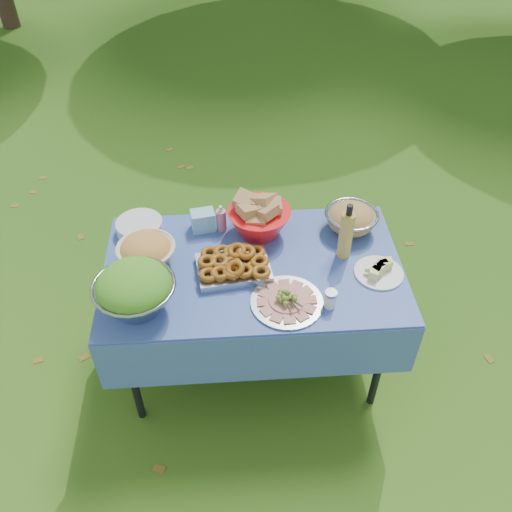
{
  "coord_description": "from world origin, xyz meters",
  "views": [
    {
      "loc": [
        -0.12,
        -1.91,
        2.6
      ],
      "look_at": [
        0.01,
        0.0,
        0.83
      ],
      "focal_mm": 38.0,
      "sensor_mm": 36.0,
      "label": 1
    }
  ],
  "objects_px": {
    "charcuterie_platter": "(287,297)",
    "plate_stack": "(140,227)",
    "pasta_bowl_steel": "(351,218)",
    "oil_bottle": "(346,231)",
    "bread_bowl": "(259,216)",
    "salad_bowl": "(134,290)",
    "picnic_table": "(253,317)"
  },
  "relations": [
    {
      "from": "pasta_bowl_steel",
      "to": "bread_bowl",
      "type": "bearing_deg",
      "value": 179.14
    },
    {
      "from": "oil_bottle",
      "to": "bread_bowl",
      "type": "bearing_deg",
      "value": 153.41
    },
    {
      "from": "plate_stack",
      "to": "pasta_bowl_steel",
      "type": "distance_m",
      "value": 1.1
    },
    {
      "from": "charcuterie_platter",
      "to": "bread_bowl",
      "type": "bearing_deg",
      "value": 100.18
    },
    {
      "from": "picnic_table",
      "to": "oil_bottle",
      "type": "relative_size",
      "value": 4.68
    },
    {
      "from": "bread_bowl",
      "to": "charcuterie_platter",
      "type": "xyz_separation_m",
      "value": [
        0.09,
        -0.51,
        -0.07
      ]
    },
    {
      "from": "salad_bowl",
      "to": "charcuterie_platter",
      "type": "distance_m",
      "value": 0.68
    },
    {
      "from": "pasta_bowl_steel",
      "to": "plate_stack",
      "type": "bearing_deg",
      "value": 177.37
    },
    {
      "from": "picnic_table",
      "to": "pasta_bowl_steel",
      "type": "relative_size",
      "value": 5.34
    },
    {
      "from": "plate_stack",
      "to": "bread_bowl",
      "type": "bearing_deg",
      "value": -3.99
    },
    {
      "from": "bread_bowl",
      "to": "pasta_bowl_steel",
      "type": "relative_size",
      "value": 1.2
    },
    {
      "from": "pasta_bowl_steel",
      "to": "oil_bottle",
      "type": "xyz_separation_m",
      "value": [
        -0.07,
        -0.2,
        0.08
      ]
    },
    {
      "from": "pasta_bowl_steel",
      "to": "salad_bowl",
      "type": "bearing_deg",
      "value": -155.43
    },
    {
      "from": "plate_stack",
      "to": "charcuterie_platter",
      "type": "relative_size",
      "value": 0.72
    },
    {
      "from": "plate_stack",
      "to": "bread_bowl",
      "type": "xyz_separation_m",
      "value": [
        0.62,
        -0.04,
        0.07
      ]
    },
    {
      "from": "salad_bowl",
      "to": "oil_bottle",
      "type": "bearing_deg",
      "value": 16.27
    },
    {
      "from": "picnic_table",
      "to": "salad_bowl",
      "type": "height_order",
      "value": "salad_bowl"
    },
    {
      "from": "salad_bowl",
      "to": "bread_bowl",
      "type": "distance_m",
      "value": 0.77
    },
    {
      "from": "bread_bowl",
      "to": "charcuterie_platter",
      "type": "distance_m",
      "value": 0.52
    },
    {
      "from": "salad_bowl",
      "to": "bread_bowl",
      "type": "xyz_separation_m",
      "value": [
        0.58,
        0.49,
        -0.01
      ]
    },
    {
      "from": "pasta_bowl_steel",
      "to": "oil_bottle",
      "type": "distance_m",
      "value": 0.23
    },
    {
      "from": "plate_stack",
      "to": "charcuterie_platter",
      "type": "height_order",
      "value": "charcuterie_platter"
    },
    {
      "from": "bread_bowl",
      "to": "oil_bottle",
      "type": "bearing_deg",
      "value": -26.59
    },
    {
      "from": "picnic_table",
      "to": "plate_stack",
      "type": "bearing_deg",
      "value": 152.44
    },
    {
      "from": "charcuterie_platter",
      "to": "plate_stack",
      "type": "bearing_deg",
      "value": 142.2
    },
    {
      "from": "picnic_table",
      "to": "plate_stack",
      "type": "relative_size",
      "value": 6.06
    },
    {
      "from": "plate_stack",
      "to": "charcuterie_platter",
      "type": "xyz_separation_m",
      "value": [
        0.71,
        -0.55,
        0.0
      ]
    },
    {
      "from": "bread_bowl",
      "to": "pasta_bowl_steel",
      "type": "xyz_separation_m",
      "value": [
        0.48,
        -0.01,
        -0.04
      ]
    },
    {
      "from": "plate_stack",
      "to": "oil_bottle",
      "type": "distance_m",
      "value": 1.07
    },
    {
      "from": "plate_stack",
      "to": "picnic_table",
      "type": "bearing_deg",
      "value": -27.56
    },
    {
      "from": "picnic_table",
      "to": "bread_bowl",
      "type": "height_order",
      "value": "bread_bowl"
    },
    {
      "from": "charcuterie_platter",
      "to": "oil_bottle",
      "type": "bearing_deg",
      "value": 43.87
    }
  ]
}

